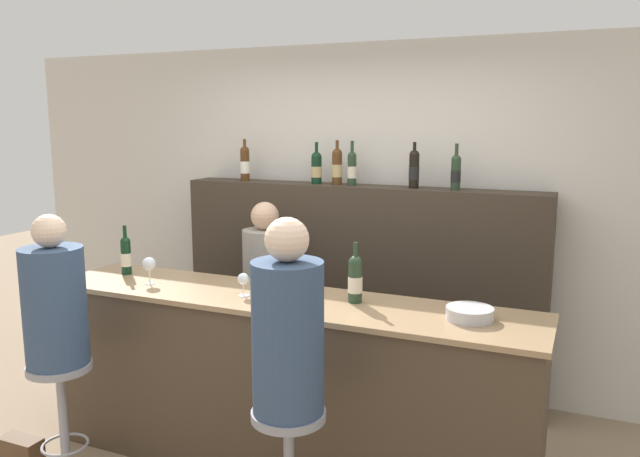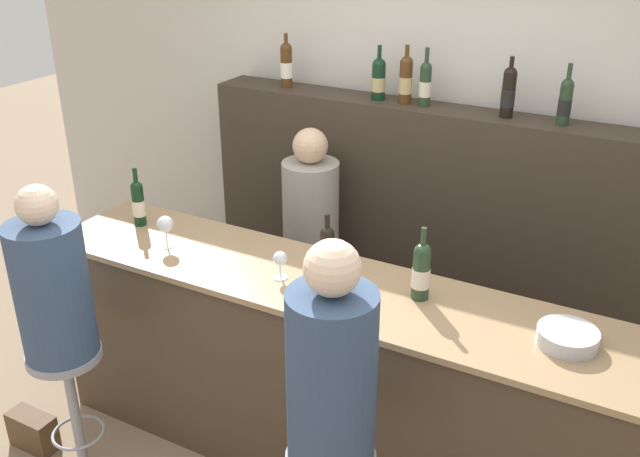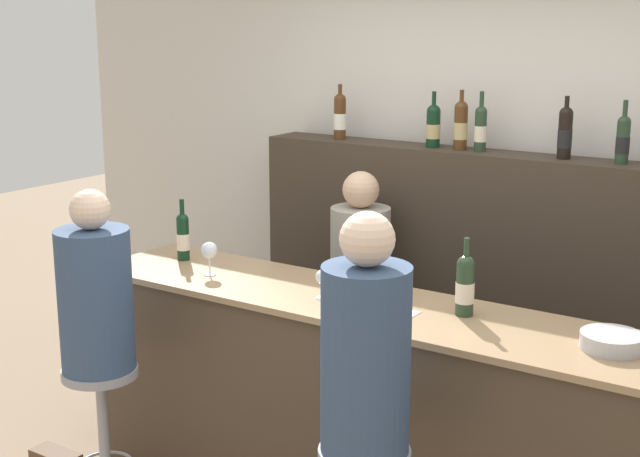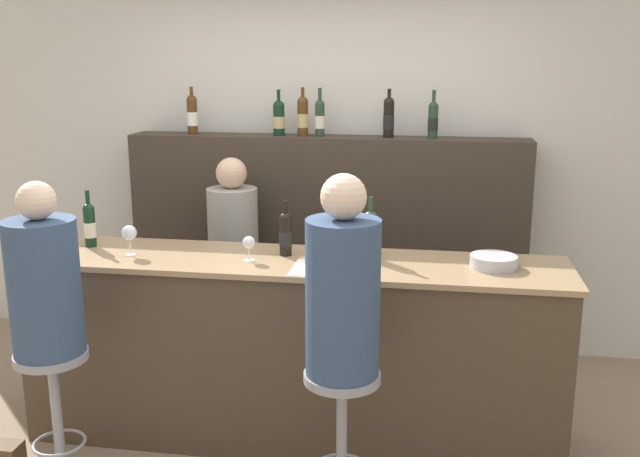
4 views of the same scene
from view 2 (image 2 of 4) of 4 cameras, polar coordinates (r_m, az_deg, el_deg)
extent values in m
cube|color=beige|center=(4.37, 9.70, 6.98)|extent=(6.40, 0.05, 2.60)
cube|color=#473828|center=(3.53, 0.50, -11.95)|extent=(2.88, 0.57, 1.01)
cube|color=#997A56|center=(3.24, 0.54, -4.58)|extent=(2.92, 0.61, 0.03)
cube|color=#382D23|center=(4.36, 8.21, -0.31)|extent=(2.74, 0.28, 1.56)
cylinder|color=black|center=(3.87, -14.31, 1.76)|extent=(0.06, 0.06, 0.21)
cylinder|color=beige|center=(3.88, -14.29, 1.61)|extent=(0.07, 0.07, 0.09)
sphere|color=black|center=(3.83, -14.48, 3.23)|extent=(0.06, 0.06, 0.06)
cylinder|color=black|center=(3.81, -14.57, 4.07)|extent=(0.02, 0.02, 0.09)
cylinder|color=black|center=(3.26, 0.56, -2.04)|extent=(0.07, 0.07, 0.20)
cylinder|color=black|center=(3.27, 0.56, -2.20)|extent=(0.07, 0.07, 0.08)
sphere|color=black|center=(3.22, 0.57, -0.43)|extent=(0.07, 0.07, 0.07)
cylinder|color=black|center=(3.20, 0.57, 0.47)|extent=(0.02, 0.02, 0.08)
cylinder|color=#233823|center=(3.10, 8.08, -3.72)|extent=(0.08, 0.08, 0.22)
cylinder|color=beige|center=(3.10, 8.07, -3.90)|extent=(0.08, 0.08, 0.09)
sphere|color=#233823|center=(3.04, 8.21, -1.89)|extent=(0.08, 0.08, 0.08)
cylinder|color=#233823|center=(3.02, 8.28, -0.79)|extent=(0.02, 0.02, 0.10)
cylinder|color=#4C2D14|center=(4.46, -2.70, 12.70)|extent=(0.07, 0.07, 0.23)
cylinder|color=white|center=(4.46, -2.70, 12.55)|extent=(0.07, 0.07, 0.09)
sphere|color=#4C2D14|center=(4.44, -2.73, 14.18)|extent=(0.07, 0.07, 0.07)
cylinder|color=#4C2D14|center=(4.43, -2.75, 14.85)|extent=(0.02, 0.02, 0.08)
cylinder|color=black|center=(4.18, 4.70, 11.57)|extent=(0.08, 0.08, 0.20)
cylinder|color=tan|center=(4.19, 4.70, 11.44)|extent=(0.08, 0.08, 0.08)
sphere|color=black|center=(4.16, 4.75, 12.91)|extent=(0.08, 0.08, 0.08)
cylinder|color=black|center=(4.15, 4.78, 13.76)|extent=(0.02, 0.02, 0.10)
cylinder|color=#4C2D14|center=(4.12, 6.86, 11.47)|extent=(0.07, 0.07, 0.23)
cylinder|color=tan|center=(4.12, 6.85, 11.32)|extent=(0.08, 0.08, 0.09)
sphere|color=#4C2D14|center=(4.09, 6.94, 13.04)|extent=(0.07, 0.07, 0.07)
cylinder|color=#4C2D14|center=(4.08, 6.98, 13.81)|extent=(0.02, 0.02, 0.08)
cylinder|color=#233823|center=(4.08, 8.40, 11.13)|extent=(0.06, 0.06, 0.21)
cylinder|color=beige|center=(4.08, 8.39, 10.99)|extent=(0.07, 0.07, 0.09)
sphere|color=#233823|center=(4.05, 8.50, 12.60)|extent=(0.06, 0.06, 0.06)
cylinder|color=#233823|center=(4.04, 8.55, 13.45)|extent=(0.02, 0.02, 0.10)
cylinder|color=black|center=(3.94, 14.82, 10.24)|extent=(0.07, 0.07, 0.23)
cylinder|color=black|center=(3.95, 14.80, 10.08)|extent=(0.07, 0.07, 0.09)
sphere|color=black|center=(3.92, 15.00, 11.87)|extent=(0.07, 0.07, 0.07)
cylinder|color=black|center=(3.91, 15.09, 12.62)|extent=(0.02, 0.02, 0.08)
cylinder|color=#233823|center=(3.89, 18.99, 9.32)|extent=(0.07, 0.07, 0.21)
cylinder|color=black|center=(3.89, 18.96, 9.18)|extent=(0.07, 0.07, 0.08)
sphere|color=#233823|center=(3.87, 19.20, 10.80)|extent=(0.07, 0.07, 0.07)
cylinder|color=#233823|center=(3.85, 19.33, 11.67)|extent=(0.02, 0.02, 0.10)
cylinder|color=silver|center=(3.63, -12.10, -1.42)|extent=(0.06, 0.06, 0.00)
cylinder|color=silver|center=(3.62, -12.17, -0.78)|extent=(0.01, 0.01, 0.09)
sphere|color=silver|center=(3.58, -12.28, 0.36)|extent=(0.08, 0.08, 0.08)
cylinder|color=silver|center=(3.28, -3.18, -3.93)|extent=(0.07, 0.07, 0.00)
cylinder|color=silver|center=(3.26, -3.20, -3.39)|extent=(0.01, 0.01, 0.07)
sphere|color=silver|center=(3.23, -3.22, -2.40)|extent=(0.07, 0.07, 0.07)
cylinder|color=#B7B7BC|center=(2.96, 19.18, -8.21)|extent=(0.24, 0.24, 0.06)
cube|color=white|center=(3.06, 1.72, -6.14)|extent=(0.21, 0.30, 0.00)
cylinder|color=gray|center=(3.77, -18.98, -14.00)|extent=(0.05, 0.05, 0.68)
torus|color=gray|center=(3.83, -18.76, -15.19)|extent=(0.26, 0.26, 0.02)
cylinder|color=gray|center=(3.56, -19.78, -9.48)|extent=(0.35, 0.35, 0.04)
cylinder|color=#334766|center=(3.39, -20.62, -4.66)|extent=(0.33, 0.33, 0.65)
sphere|color=beige|center=(3.21, -21.72, 1.76)|extent=(0.18, 0.18, 0.18)
cylinder|color=#334766|center=(2.60, 0.92, -11.95)|extent=(0.33, 0.33, 0.70)
sphere|color=beige|center=(2.35, 0.99, -3.19)|extent=(0.20, 0.20, 0.20)
cylinder|color=gray|center=(4.32, -0.73, -2.55)|extent=(0.33, 0.33, 1.25)
sphere|color=#D8AD8C|center=(4.04, -0.78, 6.64)|extent=(0.20, 0.20, 0.20)
cube|color=#513823|center=(4.14, -21.98, -14.78)|extent=(0.26, 0.12, 0.20)
camera|label=1|loc=(0.85, -169.82, -69.96)|focal=35.00mm
camera|label=3|loc=(1.01, 168.71, -45.62)|focal=50.00mm
camera|label=4|loc=(1.33, -109.84, -35.22)|focal=40.00mm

